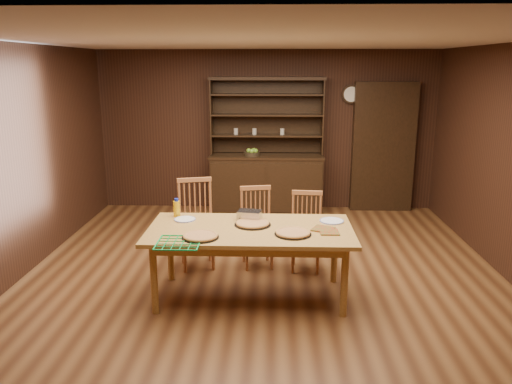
{
  "coord_description": "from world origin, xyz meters",
  "views": [
    {
      "loc": [
        0.1,
        -5.22,
        2.35
      ],
      "look_at": [
        -0.09,
        0.4,
        0.92
      ],
      "focal_mm": 35.0,
      "sensor_mm": 36.0,
      "label": 1
    }
  ],
  "objects_px": {
    "chair_right": "(306,228)",
    "juice_bottle": "(177,208)",
    "china_hutch": "(266,176)",
    "dining_table": "(250,235)",
    "chair_center": "(257,224)",
    "chair_left": "(196,220)"
  },
  "relations": [
    {
      "from": "juice_bottle",
      "to": "chair_left",
      "type": "bearing_deg",
      "value": 74.53
    },
    {
      "from": "china_hutch",
      "to": "chair_right",
      "type": "distance_m",
      "value": 2.43
    },
    {
      "from": "chair_right",
      "to": "juice_bottle",
      "type": "height_order",
      "value": "juice_bottle"
    },
    {
      "from": "chair_left",
      "to": "chair_center",
      "type": "xyz_separation_m",
      "value": [
        0.72,
        0.04,
        -0.06
      ]
    },
    {
      "from": "chair_left",
      "to": "chair_center",
      "type": "relative_size",
      "value": 1.11
    },
    {
      "from": "chair_left",
      "to": "chair_right",
      "type": "height_order",
      "value": "chair_left"
    },
    {
      "from": "china_hutch",
      "to": "dining_table",
      "type": "height_order",
      "value": "china_hutch"
    },
    {
      "from": "china_hutch",
      "to": "chair_right",
      "type": "height_order",
      "value": "china_hutch"
    },
    {
      "from": "chair_center",
      "to": "juice_bottle",
      "type": "height_order",
      "value": "chair_center"
    },
    {
      "from": "chair_center",
      "to": "juice_bottle",
      "type": "bearing_deg",
      "value": -159.76
    },
    {
      "from": "china_hutch",
      "to": "chair_right",
      "type": "xyz_separation_m",
      "value": [
        0.5,
        -2.38,
        -0.11
      ]
    },
    {
      "from": "chair_center",
      "to": "chair_right",
      "type": "distance_m",
      "value": 0.6
    },
    {
      "from": "china_hutch",
      "to": "chair_left",
      "type": "height_order",
      "value": "china_hutch"
    },
    {
      "from": "dining_table",
      "to": "chair_center",
      "type": "xyz_separation_m",
      "value": [
        0.03,
        0.9,
        -0.17
      ]
    },
    {
      "from": "juice_bottle",
      "to": "china_hutch",
      "type": "bearing_deg",
      "value": 71.42
    },
    {
      "from": "chair_right",
      "to": "juice_bottle",
      "type": "bearing_deg",
      "value": -158.77
    },
    {
      "from": "chair_left",
      "to": "juice_bottle",
      "type": "xyz_separation_m",
      "value": [
        -0.13,
        -0.48,
        0.28
      ]
    },
    {
      "from": "dining_table",
      "to": "juice_bottle",
      "type": "height_order",
      "value": "juice_bottle"
    },
    {
      "from": "chair_right",
      "to": "juice_bottle",
      "type": "distance_m",
      "value": 1.54
    },
    {
      "from": "china_hutch",
      "to": "chair_left",
      "type": "xyz_separation_m",
      "value": [
        -0.81,
        -2.32,
        -0.04
      ]
    },
    {
      "from": "china_hutch",
      "to": "chair_center",
      "type": "relative_size",
      "value": 2.28
    },
    {
      "from": "china_hutch",
      "to": "dining_table",
      "type": "distance_m",
      "value": 3.18
    }
  ]
}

